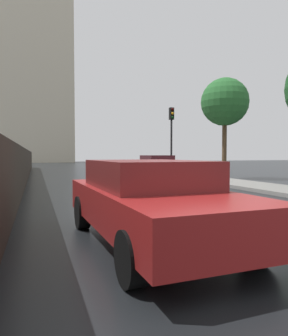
# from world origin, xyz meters

# --- Properties ---
(ground) EXTENTS (120.00, 120.00, 0.00)m
(ground) POSITION_xyz_m (0.00, 0.00, 0.00)
(ground) COLOR black
(fence_far) EXTENTS (0.20, 60.00, 1.70)m
(fence_far) POSITION_xyz_m (-4.30, 0.00, 0.85)
(fence_far) COLOR #2D261E
(fence_far) RESTS_ON ground
(car_red_near_kerb) EXTENTS (2.02, 4.42, 1.31)m
(car_red_near_kerb) POSITION_xyz_m (-2.04, -1.58, 0.70)
(car_red_near_kerb) COLOR maroon
(car_red_near_kerb) RESTS_ON ground
(car_maroon_mid_road) EXTENTS (1.74, 4.21, 1.37)m
(car_maroon_mid_road) POSITION_xyz_m (2.94, 11.08, 0.72)
(car_maroon_mid_road) COLOR maroon
(car_maroon_mid_road) RESTS_ON ground
(traffic_light) EXTENTS (0.26, 0.39, 4.22)m
(traffic_light) POSITION_xyz_m (4.34, 11.93, 3.07)
(traffic_light) COLOR black
(traffic_light) RESTS_ON sidewalk_strip
(street_tree_near) EXTENTS (2.78, 2.78, 5.90)m
(street_tree_near) POSITION_xyz_m (6.76, 9.74, 4.47)
(street_tree_near) COLOR #4C3823
(street_tree_near) RESTS_ON ground
(distant_tower) EXTENTS (12.58, 9.62, 31.42)m
(distant_tower) POSITION_xyz_m (-3.20, 56.53, 15.71)
(distant_tower) COLOR beige
(distant_tower) RESTS_ON ground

